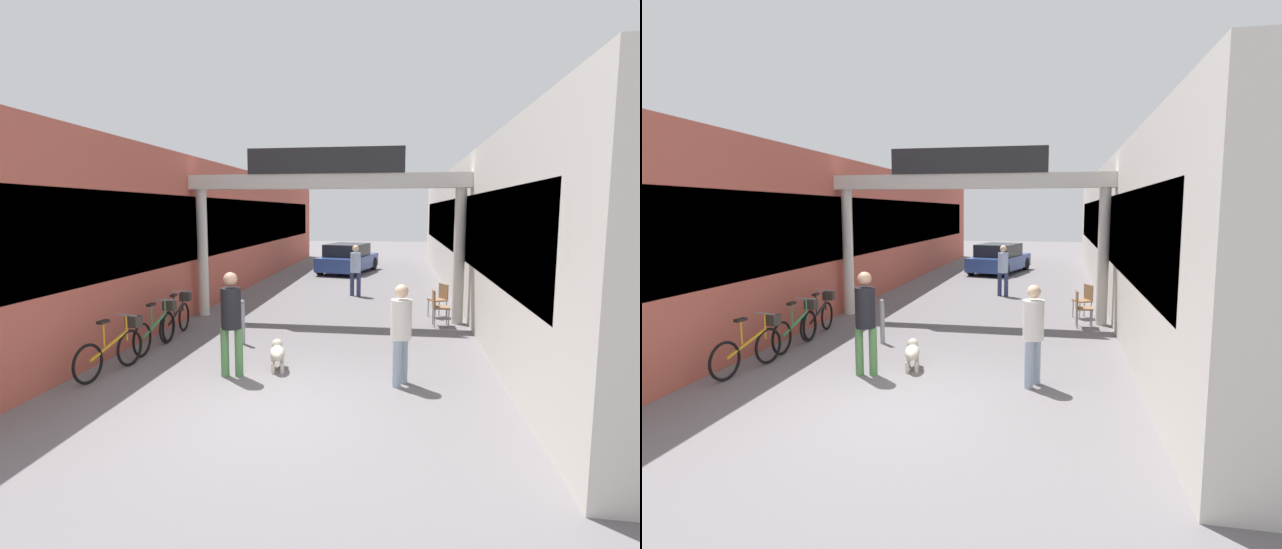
% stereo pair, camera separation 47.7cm
% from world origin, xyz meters
% --- Properties ---
extents(ground_plane, '(80.00, 80.00, 0.00)m').
position_xyz_m(ground_plane, '(0.00, 0.00, 0.00)').
color(ground_plane, slate).
extents(storefront_left, '(3.00, 26.00, 4.27)m').
position_xyz_m(storefront_left, '(-5.09, 11.00, 2.14)').
color(storefront_left, '#B25142').
rests_on(storefront_left, ground_plane).
extents(storefront_right, '(3.00, 26.00, 4.27)m').
position_xyz_m(storefront_right, '(5.09, 11.00, 2.14)').
color(storefront_right, beige).
rests_on(storefront_right, ground_plane).
extents(arcade_sign_gateway, '(7.40, 0.47, 4.39)m').
position_xyz_m(arcade_sign_gateway, '(0.00, 6.09, 3.13)').
color(arcade_sign_gateway, beige).
rests_on(arcade_sign_gateway, ground_plane).
extents(pedestrian_with_dog, '(0.40, 0.39, 1.80)m').
position_xyz_m(pedestrian_with_dog, '(-0.93, 1.33, 1.04)').
color(pedestrian_with_dog, '#4C7F47').
rests_on(pedestrian_with_dog, ground_plane).
extents(pedestrian_companion, '(0.46, 0.46, 1.66)m').
position_xyz_m(pedestrian_companion, '(1.91, 1.34, 0.95)').
color(pedestrian_companion, '#8C9EB2').
rests_on(pedestrian_companion, ground_plane).
extents(pedestrian_carrying_crate, '(0.43, 0.43, 1.70)m').
position_xyz_m(pedestrian_carrying_crate, '(0.47, 9.78, 0.97)').
color(pedestrian_carrying_crate, navy).
rests_on(pedestrian_carrying_crate, ground_plane).
extents(dog_on_leash, '(0.40, 0.71, 0.50)m').
position_xyz_m(dog_on_leash, '(-0.26, 1.82, 0.31)').
color(dog_on_leash, beige).
rests_on(dog_on_leash, ground_plane).
extents(bicycle_orange_nearest, '(0.46, 1.68, 0.98)m').
position_xyz_m(bicycle_orange_nearest, '(-3.04, 1.22, 0.44)').
color(bicycle_orange_nearest, black).
rests_on(bicycle_orange_nearest, ground_plane).
extents(bicycle_green_second, '(0.46, 1.69, 0.98)m').
position_xyz_m(bicycle_green_second, '(-3.02, 2.80, 0.44)').
color(bicycle_green_second, black).
rests_on(bicycle_green_second, ground_plane).
extents(bicycle_black_third, '(0.46, 1.69, 0.98)m').
position_xyz_m(bicycle_black_third, '(-3.09, 3.90, 0.44)').
color(bicycle_black_third, black).
rests_on(bicycle_black_third, ground_plane).
extents(bollard_post_metal, '(0.10, 0.10, 0.96)m').
position_xyz_m(bollard_post_metal, '(-1.39, 3.37, 0.49)').
color(bollard_post_metal, gray).
rests_on(bollard_post_metal, ground_plane).
extents(cafe_chair_wood_nearer, '(0.42, 0.42, 0.89)m').
position_xyz_m(cafe_chair_wood_nearer, '(2.84, 5.71, 0.54)').
color(cafe_chair_wood_nearer, gray).
rests_on(cafe_chair_wood_nearer, ground_plane).
extents(cafe_chair_wood_farther, '(0.54, 0.54, 0.89)m').
position_xyz_m(cafe_chair_wood_farther, '(2.98, 6.81, 0.54)').
color(cafe_chair_wood_farther, gray).
rests_on(cafe_chair_wood_farther, ground_plane).
extents(parked_car_blue, '(2.64, 4.30, 1.33)m').
position_xyz_m(parked_car_blue, '(-0.42, 16.12, 0.64)').
color(parked_car_blue, '#2D478C').
rests_on(parked_car_blue, ground_plane).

